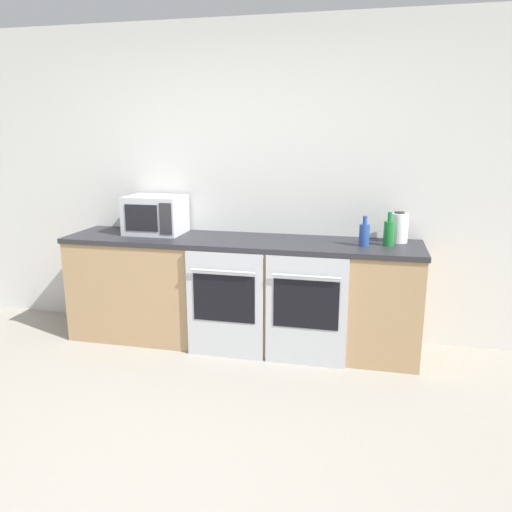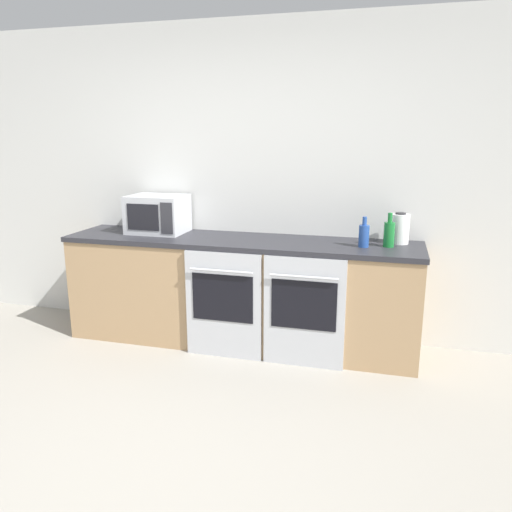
# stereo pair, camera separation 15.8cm
# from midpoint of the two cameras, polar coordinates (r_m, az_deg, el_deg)

# --- Properties ---
(ground_plane) EXTENTS (16.00, 16.00, 0.00)m
(ground_plane) POSITION_cam_midpoint_polar(r_m,az_deg,el_deg) (2.79, -12.08, -24.17)
(ground_plane) COLOR gray
(wall_back) EXTENTS (10.00, 0.06, 2.60)m
(wall_back) POSITION_cam_midpoint_polar(r_m,az_deg,el_deg) (4.26, 0.44, 8.36)
(wall_back) COLOR silver
(wall_back) RESTS_ON ground_plane
(counter_back) EXTENTS (2.87, 0.63, 0.88)m
(counter_back) POSITION_cam_midpoint_polar(r_m,az_deg,el_deg) (4.11, -0.75, -4.05)
(counter_back) COLOR tan
(counter_back) RESTS_ON ground_plane
(oven_left) EXTENTS (0.60, 0.06, 0.84)m
(oven_left) POSITION_cam_midpoint_polar(r_m,az_deg,el_deg) (3.84, -2.59, -5.60)
(oven_left) COLOR #B7BABF
(oven_left) RESTS_ON ground_plane
(oven_right) EXTENTS (0.60, 0.06, 0.84)m
(oven_right) POSITION_cam_midpoint_polar(r_m,az_deg,el_deg) (3.71, 6.71, -6.40)
(oven_right) COLOR #B7BABF
(oven_right) RESTS_ON ground_plane
(microwave) EXTENTS (0.47, 0.37, 0.32)m
(microwave) POSITION_cam_midpoint_polar(r_m,az_deg,el_deg) (4.31, -10.14, 4.74)
(microwave) COLOR #B7BABF
(microwave) RESTS_ON counter_back
(bottle_green) EXTENTS (0.08, 0.08, 0.26)m
(bottle_green) POSITION_cam_midpoint_polar(r_m,az_deg,el_deg) (3.85, 16.11, 2.47)
(bottle_green) COLOR #19722D
(bottle_green) RESTS_ON counter_back
(bottle_blue) EXTENTS (0.08, 0.08, 0.23)m
(bottle_blue) POSITION_cam_midpoint_polar(r_m,az_deg,el_deg) (3.80, 13.40, 2.33)
(bottle_blue) COLOR #234793
(bottle_blue) RESTS_ON counter_back
(kettle) EXTENTS (0.14, 0.14, 0.24)m
(kettle) POSITION_cam_midpoint_polar(r_m,az_deg,el_deg) (4.00, 17.20, 3.01)
(kettle) COLOR white
(kettle) RESTS_ON counter_back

